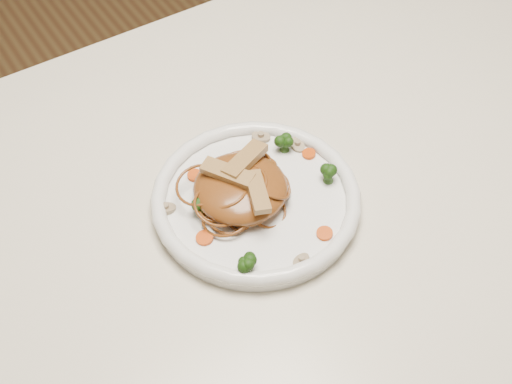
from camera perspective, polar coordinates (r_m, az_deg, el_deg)
table at (r=1.04m, az=1.37°, el=-2.10°), size 1.20×0.80×0.75m
plate at (r=0.92m, az=0.00°, el=-0.89°), size 0.34×0.34×0.02m
noodle_mound at (r=0.90m, az=-1.27°, el=0.35°), size 0.15×0.15×0.04m
chicken_a at (r=0.90m, az=-0.92°, el=2.62°), size 0.08×0.05×0.01m
chicken_b at (r=0.89m, az=-2.33°, el=1.56°), size 0.05×0.07×0.01m
chicken_c at (r=0.87m, az=0.12°, el=0.02°), size 0.04×0.07×0.01m
broccoli_0 at (r=0.96m, az=2.36°, el=3.99°), size 0.02×0.02×0.03m
broccoli_1 at (r=0.89m, az=-4.51°, el=-1.11°), size 0.03×0.03×0.03m
broccoli_2 at (r=0.83m, az=-0.76°, el=-5.67°), size 0.03×0.03×0.03m
broccoli_3 at (r=0.93m, az=5.99°, el=1.55°), size 0.03×0.03×0.03m
carrot_0 at (r=0.97m, az=-0.34°, el=3.43°), size 0.02×0.02×0.00m
carrot_1 at (r=0.87m, az=-4.23°, el=-3.76°), size 0.03×0.03×0.00m
carrot_2 at (r=0.97m, az=4.34°, el=3.12°), size 0.02×0.02×0.00m
carrot_3 at (r=0.94m, az=-5.03°, el=1.36°), size 0.02×0.02×0.00m
carrot_4 at (r=0.88m, az=5.63°, el=-3.40°), size 0.02×0.02×0.00m
mushroom_0 at (r=0.85m, az=3.72°, el=-5.64°), size 0.03×0.03×0.01m
mushroom_1 at (r=0.98m, az=3.40°, el=3.84°), size 0.03×0.03×0.01m
mushroom_2 at (r=0.91m, az=-7.40°, el=-1.34°), size 0.03×0.03×0.01m
mushroom_3 at (r=0.99m, az=0.41°, el=4.51°), size 0.04×0.04×0.01m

